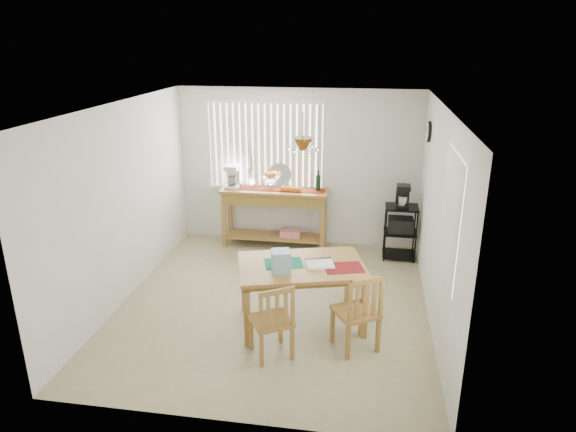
% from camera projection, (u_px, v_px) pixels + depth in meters
% --- Properties ---
extents(ground, '(4.00, 4.50, 0.01)m').
position_uv_depth(ground, '(274.00, 304.00, 6.85)').
color(ground, tan).
extents(room_shell, '(4.20, 4.70, 2.70)m').
position_uv_depth(room_shell, '(273.00, 181.00, 6.30)').
color(room_shell, white).
rests_on(room_shell, ground).
extents(sideboard, '(1.76, 0.49, 0.99)m').
position_uv_depth(sideboard, '(275.00, 204.00, 8.50)').
color(sideboard, '#AB7A39').
rests_on(sideboard, ground).
extents(sideboard_items, '(1.67, 0.42, 0.76)m').
position_uv_depth(sideboard_items, '(258.00, 180.00, 8.42)').
color(sideboard_items, maroon).
rests_on(sideboard_items, sideboard).
extents(wire_cart, '(0.51, 0.41, 0.86)m').
position_uv_depth(wire_cart, '(400.00, 227.00, 8.09)').
color(wire_cart, black).
rests_on(wire_cart, ground).
extents(cart_items, '(0.20, 0.24, 0.36)m').
position_uv_depth(cart_items, '(403.00, 196.00, 7.93)').
color(cart_items, black).
rests_on(cart_items, wire_cart).
extents(dining_table, '(1.69, 1.33, 0.80)m').
position_uv_depth(dining_table, '(302.00, 271.00, 6.15)').
color(dining_table, '#AB7A39').
rests_on(dining_table, ground).
extents(table_items, '(1.24, 0.56, 0.25)m').
position_uv_depth(table_items, '(291.00, 262.00, 5.95)').
color(table_items, '#167F5A').
rests_on(table_items, dining_table).
extents(chair_left, '(0.57, 0.57, 0.90)m').
position_uv_depth(chair_left, '(272.00, 321.00, 5.57)').
color(chair_left, '#AB7A39').
rests_on(chair_left, ground).
extents(chair_right, '(0.61, 0.61, 0.96)m').
position_uv_depth(chair_right, '(358.00, 312.00, 5.70)').
color(chair_right, '#AB7A39').
rests_on(chair_right, ground).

